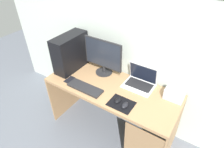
% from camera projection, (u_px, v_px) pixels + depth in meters
% --- Properties ---
extents(ground_plane, '(8.00, 8.00, 0.00)m').
position_uv_depth(ground_plane, '(112.00, 128.00, 2.59)').
color(ground_plane, slate).
extents(wall_back, '(4.00, 0.05, 2.60)m').
position_uv_depth(wall_back, '(129.00, 30.00, 2.07)').
color(wall_back, beige).
rests_on(wall_back, ground_plane).
extents(desk, '(1.55, 0.63, 0.74)m').
position_uv_depth(desk, '(113.00, 97.00, 2.22)').
color(desk, '#A37A51').
rests_on(desk, ground_plane).
extents(pc_tower, '(0.20, 0.47, 0.45)m').
position_uv_depth(pc_tower, '(71.00, 53.00, 2.34)').
color(pc_tower, black).
rests_on(pc_tower, desk).
extents(monitor, '(0.50, 0.21, 0.45)m').
position_uv_depth(monitor, '(103.00, 57.00, 2.24)').
color(monitor, '#232326').
rests_on(monitor, desk).
extents(laptop, '(0.34, 0.25, 0.24)m').
position_uv_depth(laptop, '(140.00, 81.00, 2.15)').
color(laptop, white).
rests_on(laptop, desk).
extents(projector, '(0.20, 0.14, 0.12)m').
position_uv_depth(projector, '(175.00, 94.00, 1.97)').
color(projector, '#B7BCC6').
rests_on(projector, desk).
extents(keyboard, '(0.42, 0.14, 0.02)m').
position_uv_depth(keyboard, '(85.00, 88.00, 2.12)').
color(keyboard, '#232326').
rests_on(keyboard, desk).
extents(mousepad, '(0.26, 0.20, 0.00)m').
position_uv_depth(mousepad, '(121.00, 104.00, 1.93)').
color(mousepad, black).
rests_on(mousepad, desk).
extents(mouse_left, '(0.06, 0.10, 0.03)m').
position_uv_depth(mouse_left, '(118.00, 100.00, 1.95)').
color(mouse_left, black).
rests_on(mouse_left, mousepad).
extents(mouse_right, '(0.06, 0.10, 0.03)m').
position_uv_depth(mouse_right, '(125.00, 105.00, 1.89)').
color(mouse_right, black).
rests_on(mouse_right, mousepad).
extents(cell_phone, '(0.07, 0.13, 0.01)m').
position_uv_depth(cell_phone, '(70.00, 80.00, 2.25)').
color(cell_phone, black).
rests_on(cell_phone, desk).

